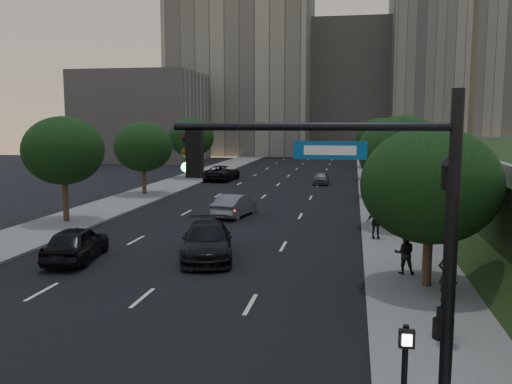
% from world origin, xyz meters
% --- Properties ---
extents(ground, '(160.00, 160.00, 0.00)m').
position_xyz_m(ground, '(0.00, 0.00, 0.00)').
color(ground, black).
rests_on(ground, ground).
extents(road_surface, '(16.00, 140.00, 0.02)m').
position_xyz_m(road_surface, '(0.00, 30.00, 0.01)').
color(road_surface, black).
rests_on(road_surface, ground).
extents(sidewalk_right, '(4.50, 140.00, 0.15)m').
position_xyz_m(sidewalk_right, '(10.25, 30.00, 0.07)').
color(sidewalk_right, slate).
rests_on(sidewalk_right, ground).
extents(sidewalk_left, '(4.50, 140.00, 0.15)m').
position_xyz_m(sidewalk_left, '(-10.25, 30.00, 0.07)').
color(sidewalk_left, slate).
rests_on(sidewalk_left, ground).
extents(parapet_wall, '(0.35, 90.00, 0.70)m').
position_xyz_m(parapet_wall, '(13.50, 28.00, 4.35)').
color(parapet_wall, slate).
rests_on(parapet_wall, embankment).
extents(office_block_left, '(26.00, 20.00, 32.00)m').
position_xyz_m(office_block_left, '(-14.00, 92.00, 16.00)').
color(office_block_left, gray).
rests_on(office_block_left, ground).
extents(office_block_mid, '(22.00, 18.00, 26.00)m').
position_xyz_m(office_block_mid, '(6.00, 102.00, 13.00)').
color(office_block_mid, gray).
rests_on(office_block_mid, ground).
extents(office_block_right, '(20.00, 22.00, 36.00)m').
position_xyz_m(office_block_right, '(24.00, 96.00, 18.00)').
color(office_block_right, gray).
rests_on(office_block_right, ground).
extents(office_block_filler, '(18.00, 16.00, 14.00)m').
position_xyz_m(office_block_filler, '(-26.00, 70.00, 7.00)').
color(office_block_filler, gray).
rests_on(office_block_filler, ground).
extents(tree_right_a, '(5.20, 5.20, 6.24)m').
position_xyz_m(tree_right_a, '(10.30, 8.00, 4.02)').
color(tree_right_a, '#38281C').
rests_on(tree_right_a, ground).
extents(tree_right_b, '(5.20, 5.20, 6.74)m').
position_xyz_m(tree_right_b, '(10.30, 20.00, 4.52)').
color(tree_right_b, '#38281C').
rests_on(tree_right_b, ground).
extents(tree_right_c, '(5.20, 5.20, 6.24)m').
position_xyz_m(tree_right_c, '(10.30, 33.00, 4.02)').
color(tree_right_c, '#38281C').
rests_on(tree_right_c, ground).
extents(tree_right_d, '(5.20, 5.20, 6.74)m').
position_xyz_m(tree_right_d, '(10.30, 47.00, 4.52)').
color(tree_right_d, '#38281C').
rests_on(tree_right_d, ground).
extents(tree_right_e, '(5.20, 5.20, 6.24)m').
position_xyz_m(tree_right_e, '(10.30, 62.00, 4.02)').
color(tree_right_e, '#38281C').
rests_on(tree_right_e, ground).
extents(tree_left_b, '(5.00, 5.00, 6.71)m').
position_xyz_m(tree_left_b, '(-10.30, 18.00, 4.58)').
color(tree_left_b, '#38281C').
rests_on(tree_left_b, ground).
extents(tree_left_c, '(5.00, 5.00, 6.34)m').
position_xyz_m(tree_left_c, '(-10.30, 31.00, 4.21)').
color(tree_left_c, '#38281C').
rests_on(tree_left_c, ground).
extents(tree_left_d, '(5.00, 5.00, 6.71)m').
position_xyz_m(tree_left_d, '(-10.30, 45.00, 4.58)').
color(tree_left_d, '#38281C').
rests_on(tree_left_d, ground).
extents(traffic_signal_mast, '(5.68, 0.56, 7.00)m').
position_xyz_m(traffic_signal_mast, '(8.20, -2.48, 3.67)').
color(traffic_signal_mast, black).
rests_on(traffic_signal_mast, ground).
extents(street_lamp, '(0.64, 0.64, 5.62)m').
position_xyz_m(street_lamp, '(10.11, 2.78, 2.63)').
color(street_lamp, black).
rests_on(street_lamp, ground).
extents(pedestrian_signal, '(0.30, 0.33, 2.50)m').
position_xyz_m(pedestrian_signal, '(8.51, -2.65, 1.57)').
color(pedestrian_signal, black).
rests_on(pedestrian_signal, ground).
extents(sedan_near_left, '(2.60, 5.01, 1.63)m').
position_xyz_m(sedan_near_left, '(-5.05, 9.57, 0.81)').
color(sedan_near_left, black).
rests_on(sedan_near_left, ground).
extents(sedan_mid_left, '(2.44, 4.85, 1.53)m').
position_xyz_m(sedan_mid_left, '(-0.33, 22.26, 0.76)').
color(sedan_mid_left, slate).
rests_on(sedan_mid_left, ground).
extents(sedan_far_left, '(3.16, 6.10, 1.64)m').
position_xyz_m(sedan_far_left, '(-6.52, 43.78, 0.82)').
color(sedan_far_left, black).
rests_on(sedan_far_left, ground).
extents(sedan_near_right, '(3.58, 6.02, 1.63)m').
position_xyz_m(sedan_near_right, '(0.78, 11.05, 0.82)').
color(sedan_near_right, black).
rests_on(sedan_near_right, ground).
extents(sedan_far_right, '(1.59, 3.82, 1.29)m').
position_xyz_m(sedan_far_right, '(4.24, 42.15, 0.65)').
color(sedan_far_right, '#55575C').
rests_on(sedan_far_right, ground).
extents(pedestrian_a, '(0.77, 0.58, 1.91)m').
position_xyz_m(pedestrian_a, '(10.78, 6.27, 1.10)').
color(pedestrian_a, black).
rests_on(pedestrian_a, sidewalk_right).
extents(pedestrian_b, '(0.83, 0.65, 1.71)m').
position_xyz_m(pedestrian_b, '(9.61, 9.52, 1.01)').
color(pedestrian_b, black).
rests_on(pedestrian_b, sidewalk_right).
extents(pedestrian_c, '(1.10, 0.64, 1.76)m').
position_xyz_m(pedestrian_c, '(8.72, 16.14, 1.03)').
color(pedestrian_c, black).
rests_on(pedestrian_c, sidewalk_right).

